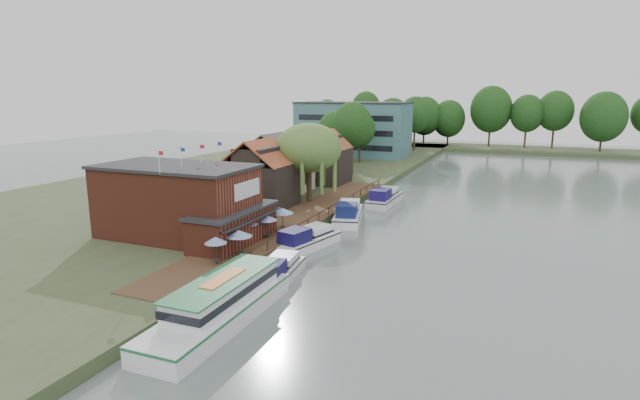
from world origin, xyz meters
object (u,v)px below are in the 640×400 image
at_px(cottage_b, 276,162).
at_px(willow, 309,163).
at_px(cruiser_1, 306,237).
at_px(tour_boat, 218,302).
at_px(cottage_a, 260,174).
at_px(cruiser_2, 348,211).
at_px(umbrella_0, 216,250).
at_px(cruiser_3, 384,196).
at_px(cottage_c, 325,157).
at_px(swan, 228,307).
at_px(umbrella_1, 239,243).
at_px(hotel_block, 353,129).
at_px(umbrella_4, 283,219).
at_px(pub, 193,202).
at_px(umbrella_2, 247,231).
at_px(cruiser_0, 278,268).
at_px(umbrella_3, 266,227).

height_order(cottage_b, willow, willow).
bearing_deg(cruiser_1, tour_boat, -71.60).
bearing_deg(cottage_a, cruiser_2, 5.33).
bearing_deg(umbrella_0, cruiser_3, 80.53).
relative_size(cottage_a, cottage_b, 0.90).
distance_m(willow, cruiser_3, 11.87).
distance_m(cottage_b, umbrella_0, 32.75).
bearing_deg(cottage_b, cottage_c, 66.04).
relative_size(cottage_c, cruiser_2, 0.82).
xyz_separation_m(umbrella_0, swan, (4.52, -5.30, -2.07)).
height_order(umbrella_1, cruiser_2, umbrella_1).
bearing_deg(cruiser_3, tour_boat, -89.27).
bearing_deg(umbrella_0, hotel_block, 100.70).
distance_m(umbrella_4, cruiser_1, 3.90).
relative_size(pub, cruiser_2, 1.93).
relative_size(umbrella_1, umbrella_2, 1.03).
height_order(umbrella_2, swan, umbrella_2).
distance_m(umbrella_1, cruiser_0, 4.83).
xyz_separation_m(cottage_c, willow, (3.50, -14.00, 0.96)).
xyz_separation_m(cruiser_0, cruiser_2, (-1.27, 20.84, 0.20)).
height_order(umbrella_1, tour_boat, umbrella_1).
height_order(hotel_block, cottage_c, hotel_block).
height_order(umbrella_0, umbrella_3, same).
distance_m(pub, swan, 16.32).
bearing_deg(umbrella_0, cottage_a, 109.82).
height_order(cruiser_0, tour_boat, tour_boat).
bearing_deg(cruiser_1, pub, -144.12).
bearing_deg(cruiser_1, umbrella_2, -126.27).
bearing_deg(hotel_block, cruiser_3, -65.75).
height_order(cottage_b, swan, cottage_b).
height_order(willow, umbrella_1, willow).
xyz_separation_m(umbrella_3, umbrella_4, (0.16, 3.22, 0.00)).
bearing_deg(pub, cottage_c, 90.00).
bearing_deg(hotel_block, umbrella_2, -78.97).
height_order(umbrella_1, cruiser_1, umbrella_1).
bearing_deg(pub, willow, 80.07).
bearing_deg(umbrella_4, umbrella_3, -92.87).
bearing_deg(umbrella_0, cruiser_1, 69.78).
xyz_separation_m(umbrella_4, swan, (4.22, -16.88, -2.07)).
bearing_deg(willow, umbrella_3, -79.77).
bearing_deg(cottage_c, cruiser_0, -73.24).
distance_m(umbrella_3, tour_boat, 16.56).
bearing_deg(cruiser_1, hotel_block, 118.87).
height_order(umbrella_4, cruiser_0, umbrella_4).
relative_size(umbrella_4, tour_boat, 0.17).
distance_m(umbrella_4, tour_boat, 19.60).
height_order(pub, cruiser_3, pub).
distance_m(umbrella_1, cruiser_3, 30.47).
xyz_separation_m(cruiser_0, swan, (-0.64, -6.39, -0.85)).
xyz_separation_m(umbrella_1, tour_boat, (4.48, -9.87, -0.76)).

